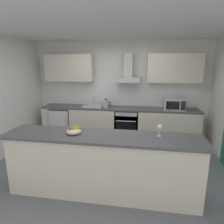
# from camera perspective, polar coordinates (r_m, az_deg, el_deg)

# --- Properties ---
(ground) EXTENTS (5.63, 4.85, 0.02)m
(ground) POSITION_cam_1_polar(r_m,az_deg,el_deg) (3.94, -1.37, -16.71)
(ground) COLOR slate
(ceiling) EXTENTS (5.63, 4.85, 0.02)m
(ceiling) POSITION_cam_1_polar(r_m,az_deg,el_deg) (3.48, -1.63, 24.07)
(ceiling) COLOR white
(wall_back) EXTENTS (5.63, 0.12, 2.60)m
(wall_back) POSITION_cam_1_polar(r_m,az_deg,el_deg) (5.42, 2.51, 6.25)
(wall_back) COLOR white
(wall_back) RESTS_ON ground
(backsplash_tile) EXTENTS (3.94, 0.02, 0.66)m
(backsplash_tile) POSITION_cam_1_polar(r_m,az_deg,el_deg) (5.35, 2.41, 5.42)
(backsplash_tile) COLOR white
(counter_back) EXTENTS (4.08, 0.60, 0.90)m
(counter_back) POSITION_cam_1_polar(r_m,az_deg,el_deg) (5.22, 1.91, -3.55)
(counter_back) COLOR beige
(counter_back) RESTS_ON ground
(counter_island) EXTENTS (2.96, 0.64, 0.97)m
(counter_island) POSITION_cam_1_polar(r_m,az_deg,el_deg) (3.08, -2.93, -15.21)
(counter_island) COLOR beige
(counter_island) RESTS_ON ground
(upper_cabinets) EXTENTS (4.02, 0.32, 0.70)m
(upper_cabinets) POSITION_cam_1_polar(r_m,az_deg,el_deg) (5.15, 2.26, 12.70)
(upper_cabinets) COLOR beige
(oven) EXTENTS (0.60, 0.62, 0.80)m
(oven) POSITION_cam_1_polar(r_m,az_deg,el_deg) (5.17, 4.34, -3.63)
(oven) COLOR slate
(oven) RESTS_ON ground
(refrigerator) EXTENTS (0.58, 0.60, 0.85)m
(refrigerator) POSITION_cam_1_polar(r_m,az_deg,el_deg) (5.61, -14.13, -3.02)
(refrigerator) COLOR white
(refrigerator) RESTS_ON ground
(microwave) EXTENTS (0.50, 0.38, 0.30)m
(microwave) POSITION_cam_1_polar(r_m,az_deg,el_deg) (5.04, 17.75, 2.24)
(microwave) COLOR #B7BABC
(microwave) RESTS_ON counter_back
(sink) EXTENTS (0.50, 0.40, 0.26)m
(sink) POSITION_cam_1_polar(r_m,az_deg,el_deg) (5.22, -5.56, 1.81)
(sink) COLOR silver
(sink) RESTS_ON counter_back
(kettle) EXTENTS (0.29, 0.15, 0.24)m
(kettle) POSITION_cam_1_polar(r_m,az_deg,el_deg) (5.09, -1.88, 2.44)
(kettle) COLOR #B7BABC
(kettle) RESTS_ON counter_back
(range_hood) EXTENTS (0.62, 0.45, 0.72)m
(range_hood) POSITION_cam_1_polar(r_m,az_deg,el_deg) (5.08, 4.74, 11.28)
(range_hood) COLOR #B7BABC
(wine_glass) EXTENTS (0.08, 0.08, 0.18)m
(wine_glass) POSITION_cam_1_polar(r_m,az_deg,el_deg) (2.89, 13.78, -4.56)
(wine_glass) COLOR silver
(wine_glass) RESTS_ON counter_island
(fruit_bowl) EXTENTS (0.22, 0.22, 0.13)m
(fruit_bowl) POSITION_cam_1_polar(r_m,az_deg,el_deg) (2.98, -11.07, -5.46)
(fruit_bowl) COLOR beige
(fruit_bowl) RESTS_ON counter_island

